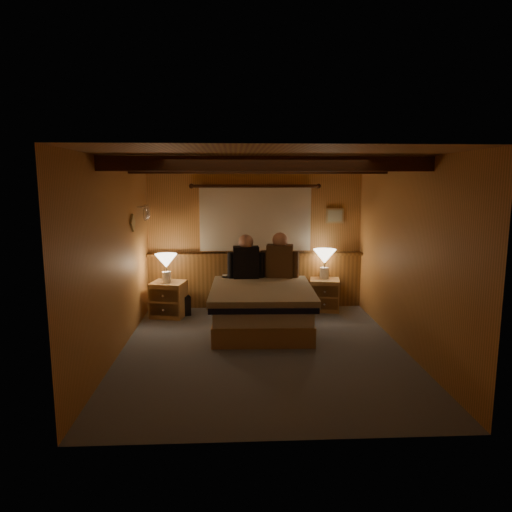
{
  "coord_description": "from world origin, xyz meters",
  "views": [
    {
      "loc": [
        -0.36,
        -5.56,
        2.12
      ],
      "look_at": [
        -0.07,
        0.4,
        1.15
      ],
      "focal_mm": 32.0,
      "sensor_mm": 36.0,
      "label": 1
    }
  ],
  "objects": [
    {
      "name": "bed",
      "position": [
        0.03,
        0.87,
        0.33
      ],
      "size": [
        1.49,
        1.88,
        0.63
      ],
      "rotation": [
        0.0,
        0.0,
        -0.03
      ],
      "color": "#AD8249",
      "rests_on": "floor"
    },
    {
      "name": "ceiling_beams",
      "position": [
        0.0,
        0.15,
        2.31
      ],
      "size": [
        3.6,
        1.65,
        0.16
      ],
      "color": "#3F1D0F",
      "rests_on": "ceiling"
    },
    {
      "name": "duffel_bag",
      "position": [
        -1.34,
        1.6,
        0.16
      ],
      "size": [
        0.58,
        0.45,
        0.37
      ],
      "rotation": [
        0.0,
        0.0,
        0.31
      ],
      "color": "black",
      "rests_on": "floor"
    },
    {
      "name": "nightstand_left",
      "position": [
        -1.4,
        1.53,
        0.28
      ],
      "size": [
        0.59,
        0.55,
        0.56
      ],
      "rotation": [
        0.0,
        0.0,
        -0.21
      ],
      "color": "#AD8249",
      "rests_on": "floor"
    },
    {
      "name": "wall_left",
      "position": [
        -1.8,
        0.0,
        1.2
      ],
      "size": [
        0.0,
        4.2,
        4.2
      ],
      "primitive_type": "plane",
      "rotation": [
        1.57,
        0.0,
        1.57
      ],
      "color": "#CA8748",
      "rests_on": "floor"
    },
    {
      "name": "person_left",
      "position": [
        -0.17,
        1.47,
        0.91
      ],
      "size": [
        0.58,
        0.24,
        0.71
      ],
      "rotation": [
        0.0,
        0.0,
        0.04
      ],
      "color": "black",
      "rests_on": "bed"
    },
    {
      "name": "wall_front",
      "position": [
        0.0,
        -2.1,
        1.2
      ],
      "size": [
        3.6,
        0.0,
        3.6
      ],
      "primitive_type": "plane",
      "rotation": [
        -1.57,
        0.0,
        0.0
      ],
      "color": "#CA8748",
      "rests_on": "floor"
    },
    {
      "name": "coat_rail",
      "position": [
        -1.72,
        1.58,
        1.67
      ],
      "size": [
        0.05,
        0.55,
        0.24
      ],
      "color": "silver",
      "rests_on": "wall_left"
    },
    {
      "name": "wall_right",
      "position": [
        1.8,
        0.0,
        1.2
      ],
      "size": [
        0.0,
        4.2,
        4.2
      ],
      "primitive_type": "plane",
      "rotation": [
        1.57,
        0.0,
        -1.57
      ],
      "color": "#CA8748",
      "rests_on": "floor"
    },
    {
      "name": "wall_back",
      "position": [
        0.0,
        2.1,
        1.2
      ],
      "size": [
        3.6,
        0.0,
        3.6
      ],
      "primitive_type": "plane",
      "rotation": [
        1.57,
        0.0,
        0.0
      ],
      "color": "#CA8748",
      "rests_on": "floor"
    },
    {
      "name": "curtain_window",
      "position": [
        0.0,
        2.03,
        1.52
      ],
      "size": [
        2.18,
        0.09,
        1.11
      ],
      "color": "#3F1D0F",
      "rests_on": "wall_back"
    },
    {
      "name": "ceiling",
      "position": [
        0.0,
        0.0,
        2.4
      ],
      "size": [
        4.2,
        4.2,
        0.0
      ],
      "primitive_type": "plane",
      "rotation": [
        3.14,
        0.0,
        0.0
      ],
      "color": "#BE9047",
      "rests_on": "wall_back"
    },
    {
      "name": "floor",
      "position": [
        0.0,
        0.0,
        0.0
      ],
      "size": [
        4.2,
        4.2,
        0.0
      ],
      "primitive_type": "plane",
      "color": "#545864",
      "rests_on": "ground"
    },
    {
      "name": "lamp_right",
      "position": [
        1.14,
        1.81,
        0.87
      ],
      "size": [
        0.38,
        0.38,
        0.49
      ],
      "color": "white",
      "rests_on": "nightstand_right"
    },
    {
      "name": "wainscot",
      "position": [
        0.0,
        2.04,
        0.49
      ],
      "size": [
        3.6,
        0.23,
        0.94
      ],
      "color": "brown",
      "rests_on": "wall_back"
    },
    {
      "name": "framed_print",
      "position": [
        1.35,
        2.08,
        1.55
      ],
      "size": [
        0.3,
        0.04,
        0.25
      ],
      "color": "tan",
      "rests_on": "wall_back"
    },
    {
      "name": "person_right",
      "position": [
        0.36,
        1.5,
        0.92
      ],
      "size": [
        0.6,
        0.3,
        0.74
      ],
      "rotation": [
        0.0,
        0.0,
        -0.16
      ],
      "color": "#4D341F",
      "rests_on": "bed"
    },
    {
      "name": "lamp_left",
      "position": [
        -1.42,
        1.5,
        0.87
      ],
      "size": [
        0.35,
        0.35,
        0.45
      ],
      "color": "white",
      "rests_on": "nightstand_left"
    },
    {
      "name": "nightstand_right",
      "position": [
        1.14,
        1.76,
        0.26
      ],
      "size": [
        0.55,
        0.51,
        0.52
      ],
      "rotation": [
        0.0,
        0.0,
        -0.18
      ],
      "color": "#AD8249",
      "rests_on": "floor"
    }
  ]
}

